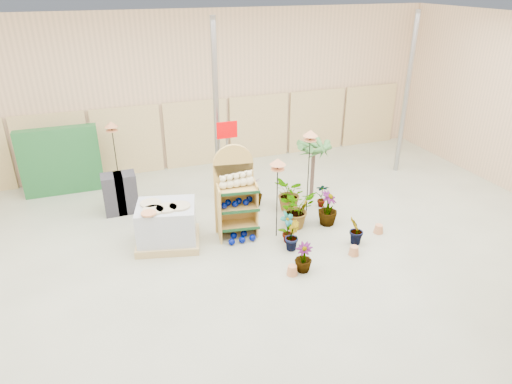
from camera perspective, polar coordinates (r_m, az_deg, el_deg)
The scene contains 23 objects.
room at distance 8.92m, azimuth -0.52°, elevation 5.23°, with size 15.20×12.10×4.70m.
display_shelf at distance 10.00m, azimuth -2.62°, elevation -0.34°, with size 0.94×0.67×2.08m.
teddy_bears at distance 9.76m, azimuth -2.31°, elevation 1.39°, with size 0.78×0.21×0.34m.
gazing_balls_shelf at distance 9.95m, azimuth -2.40°, elevation -1.31°, with size 0.77×0.26×0.15m.
gazing_balls_floor at distance 10.09m, azimuth -1.91°, elevation -5.74°, with size 0.63×0.39×0.15m.
pallet_stack at distance 9.96m, azimuth -11.06°, elevation -4.08°, with size 1.54×1.38×0.98m.
charcoal_planters at distance 11.57m, azimuth -16.62°, elevation -0.17°, with size 0.80×0.50×1.00m.
trellis_stock at distance 13.00m, azimuth -23.22°, elevation 3.56°, with size 2.00×0.30×1.80m, color #1C5928.
offer_sign at distance 11.02m, azimuth -3.61°, elevation 5.64°, with size 0.50×0.08×2.20m.
bird_table_front at distance 9.55m, azimuth 2.74°, elevation 3.47°, with size 0.34×0.34×1.86m.
bird_table_right at distance 10.40m, azimuth 6.80°, elevation 6.91°, with size 0.34×0.34×2.18m.
bird_table_back at distance 12.20m, azimuth -17.62°, elevation 7.77°, with size 0.34×0.34×1.97m.
palm at distance 11.70m, azimuth 7.26°, elevation 5.58°, with size 0.70×0.70×1.61m.
potted_plant_0 at distance 9.91m, azimuth 3.93°, elevation -4.45°, with size 0.38×0.26×0.73m, color #356930.
potted_plant_1 at distance 9.71m, azimuth 4.50°, elevation -5.45°, with size 0.36×0.29×0.65m, color #356930.
potted_plant_2 at distance 10.51m, azimuth 5.06°, elevation -2.06°, with size 0.83×0.72×0.93m, color #356930.
potted_plant_3 at distance 10.71m, azimuth 8.97°, elevation -2.03°, with size 0.46×0.46×0.82m, color #356930.
potted_plant_4 at distance 11.54m, azimuth 8.25°, elevation -0.38°, with size 0.34×0.23×0.64m, color #356930.
potted_plant_5 at distance 10.73m, azimuth 5.73°, elevation -2.46°, with size 0.33×0.26×0.60m, color #356930.
potted_plant_6 at distance 11.21m, azimuth 4.28°, elevation -0.25°, with size 0.80×0.70×0.89m, color #356930.
potted_plant_7 at distance 9.06m, azimuth 5.96°, elevation -8.13°, with size 0.35×0.35×0.62m, color #356930.
potted_plant_9 at distance 10.06m, azimuth 12.40°, elevation -4.74°, with size 0.38×0.30×0.68m, color #356930.
potted_plant_11 at distance 11.45m, azimuth -0.24°, elevation 0.00°, with size 0.42×0.42×0.75m, color #356930.
Camera 1 is at (-2.77, -6.99, 5.31)m, focal length 32.00 mm.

